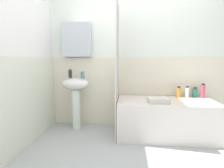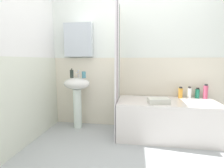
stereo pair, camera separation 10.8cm
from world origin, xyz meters
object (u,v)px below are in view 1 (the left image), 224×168
at_px(conditioner_bottle, 187,92).
at_px(towel_folded, 158,100).
at_px(toothbrush_cup, 83,75).
at_px(lotion_bottle, 203,91).
at_px(soap_dispenser, 70,74).
at_px(body_wash_bottle, 195,93).
at_px(sink, 76,92).
at_px(bathtub, 165,118).
at_px(shampoo_bottle, 179,92).

relative_size(conditioner_bottle, towel_folded, 0.64).
xyz_separation_m(toothbrush_cup, lotion_bottle, (1.93, 0.13, -0.26)).
xyz_separation_m(soap_dispenser, body_wash_bottle, (2.03, 0.15, -0.30)).
bearing_deg(sink, body_wash_bottle, 3.65).
bearing_deg(toothbrush_cup, bathtub, -4.80).
xyz_separation_m(soap_dispenser, towel_folded, (1.38, -0.29, -0.34)).
xyz_separation_m(toothbrush_cup, shampoo_bottle, (1.55, 0.13, -0.28)).
relative_size(soap_dispenser, shampoo_bottle, 0.85).
height_order(toothbrush_cup, body_wash_bottle, toothbrush_cup).
relative_size(bathtub, conditioner_bottle, 7.77).
relative_size(soap_dispenser, toothbrush_cup, 1.45).
height_order(bathtub, towel_folded, towel_folded).
distance_m(lotion_bottle, shampoo_bottle, 0.37).
relative_size(toothbrush_cup, body_wash_bottle, 0.64).
xyz_separation_m(lotion_bottle, shampoo_bottle, (-0.37, 0.00, -0.03)).
distance_m(body_wash_bottle, shampoo_bottle, 0.27).
height_order(lotion_bottle, shampoo_bottle, lotion_bottle).
distance_m(sink, bathtub, 1.50).
height_order(bathtub, shampoo_bottle, shampoo_bottle).
height_order(sink, towel_folded, sink).
relative_size(soap_dispenser, conditioner_bottle, 0.83).
bearing_deg(soap_dispenser, bathtub, -4.64).
bearing_deg(body_wash_bottle, toothbrush_cup, -174.90).
height_order(body_wash_bottle, shampoo_bottle, shampoo_bottle).
distance_m(body_wash_bottle, towel_folded, 0.79).
relative_size(body_wash_bottle, towel_folded, 0.57).
relative_size(toothbrush_cup, shampoo_bottle, 0.59).
xyz_separation_m(toothbrush_cup, bathtub, (1.31, -0.11, -0.64)).
height_order(bathtub, body_wash_bottle, body_wash_bottle).
relative_size(lotion_bottle, body_wash_bottle, 1.39).
xyz_separation_m(sink, lotion_bottle, (2.07, 0.10, 0.03)).
relative_size(sink, shampoo_bottle, 4.81).
bearing_deg(towel_folded, conditioner_bottle, 38.38).
height_order(sink, lotion_bottle, sink).
bearing_deg(towel_folded, toothbrush_cup, 166.61).
bearing_deg(bathtub, sink, 174.19).
xyz_separation_m(body_wash_bottle, conditioner_bottle, (-0.13, -0.02, 0.01)).
distance_m(lotion_bottle, conditioner_bottle, 0.24).
bearing_deg(bathtub, conditioner_bottle, 33.04).
height_order(soap_dispenser, lotion_bottle, soap_dispenser).
bearing_deg(conditioner_bottle, sink, -176.81).
height_order(sink, body_wash_bottle, sink).
bearing_deg(toothbrush_cup, shampoo_bottle, 4.96).
xyz_separation_m(soap_dispenser, lotion_bottle, (2.14, 0.12, -0.27)).
xyz_separation_m(sink, conditioner_bottle, (1.83, 0.10, 0.01)).
bearing_deg(soap_dispenser, lotion_bottle, 3.20).
distance_m(bathtub, towel_folded, 0.38).
bearing_deg(shampoo_bottle, soap_dispenser, -176.08).
distance_m(soap_dispenser, body_wash_bottle, 2.06).
bearing_deg(towel_folded, bathtub, 49.53).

